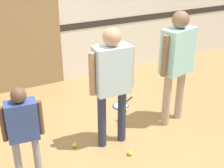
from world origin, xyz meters
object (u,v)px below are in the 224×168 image
Objects in this scene: tennis_ball_stray_right at (74,145)px; person_student_left at (23,125)px; person_instructor at (112,76)px; tennis_ball_by_spare_racket at (125,110)px; racket_spare_on_floor at (121,105)px; tennis_ball_near_instructor at (130,153)px; person_student_right at (177,57)px.

person_student_left is at bearing -154.46° from tennis_ball_stray_right.
person_instructor is 24.08× the size of tennis_ball_by_spare_racket.
racket_spare_on_floor is 7.65× the size of tennis_ball_stray_right.
racket_spare_on_floor is at bearing 66.19° from tennis_ball_near_instructor.
person_instructor is 24.08× the size of tennis_ball_near_instructor.
tennis_ball_near_instructor is 1.00× the size of tennis_ball_stray_right.
person_student_right is 1.84m from tennis_ball_stray_right.
tennis_ball_near_instructor is 1.00× the size of tennis_ball_by_spare_racket.
tennis_ball_near_instructor is at bearing -143.09° from racket_spare_on_floor.
person_student_left is at bearing -168.92° from person_instructor.
tennis_ball_by_spare_racket reaches higher than racket_spare_on_floor.
tennis_ball_by_spare_racket is (-0.04, -0.20, 0.02)m from racket_spare_on_floor.
tennis_ball_near_instructor is (-0.98, -0.44, -1.00)m from person_student_right.
person_student_right is 3.29× the size of racket_spare_on_floor.
person_student_right is 1.46m from tennis_ball_near_instructor.
tennis_ball_by_spare_racket is at bearing 63.72° from tennis_ball_near_instructor.
person_student_right is at bearing 24.19° from tennis_ball_near_instructor.
person_student_left is 2.16m from racket_spare_on_floor.
person_student_left reaches higher than tennis_ball_near_instructor.
tennis_ball_stray_right is (-0.50, 0.13, -0.95)m from person_instructor.
racket_spare_on_floor is 7.65× the size of tennis_ball_near_instructor.
tennis_ball_near_instructor is (0.08, -0.36, -0.95)m from person_instructor.
tennis_ball_stray_right is (-1.55, 0.04, -1.00)m from person_student_right.
tennis_ball_stray_right is (-1.06, -0.50, 0.00)m from tennis_ball_by_spare_racket.
tennis_ball_by_spare_racket is at bearing -129.58° from racket_spare_on_floor.
person_instructor is 1.36× the size of person_student_left.
tennis_ball_stray_right is at bearing 32.44° from person_student_left.
tennis_ball_stray_right reaches higher than racket_spare_on_floor.
tennis_ball_stray_right is at bearing -15.46° from person_student_right.
racket_spare_on_floor is at bearing 79.70° from tennis_ball_by_spare_racket.
racket_spare_on_floor is 0.20m from tennis_ball_by_spare_racket.
tennis_ball_near_instructor is 0.75m from tennis_ball_stray_right.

